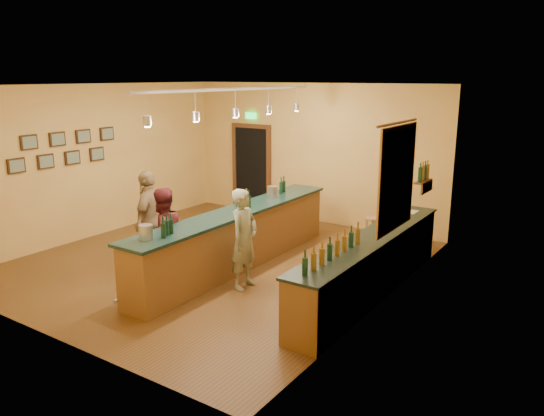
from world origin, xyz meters
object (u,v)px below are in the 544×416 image
Objects in this scene: back_counter at (371,264)px; bar_stool at (372,225)px; bartender at (244,239)px; customer_a at (163,236)px; tasting_bar at (237,234)px; customer_b at (150,220)px.

back_counter is 6.81× the size of bar_stool.
bartender reaches higher than customer_a.
customer_b reaches higher than tasting_bar.
back_counter is at bearing 4.16° from tasting_bar.
tasting_bar is at bearing -126.70° from bar_stool.
customer_a is (-0.55, -1.28, 0.20)m from tasting_bar.
back_counter is 0.89× the size of tasting_bar.
back_counter reaches higher than bar_stool.
customer_b is (-1.26, -0.88, 0.28)m from tasting_bar.
customer_b is (-1.94, -0.18, 0.07)m from bartender.
tasting_bar is 1.41m from customer_a.
bartender reaches higher than bar_stool.
customer_b is (-0.71, 0.40, 0.08)m from customer_a.
tasting_bar is at bearing 40.59° from bartender.
bartender is (-1.81, -0.88, 0.33)m from back_counter.
customer_b is at bearing -145.07° from tasting_bar.
back_counter is 3.92m from customer_b.
customer_a is at bearing 112.10° from bartender.
tasting_bar is 2.89× the size of customer_b.
customer_a is (-3.04, -1.46, 0.32)m from back_counter.
bartender is at bearing 126.90° from customer_a.
tasting_bar is (-2.49, -0.18, 0.12)m from back_counter.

